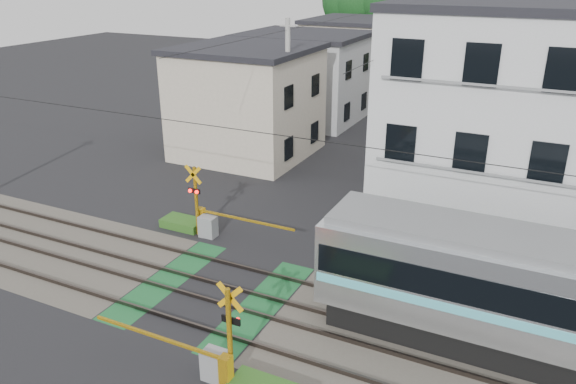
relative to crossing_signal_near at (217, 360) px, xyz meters
The scene contains 11 objects.
ground 4.53m from the crossing_signal_near, 125.29° to the left, with size 120.00×120.00×0.00m, color black.
track_bed 4.53m from the crossing_signal_near, 125.29° to the left, with size 120.00×120.00×0.14m.
crossing_signal_near is the anchor object (origin of this frame).
crossing_signal_far 8.95m from the crossing_signal_near, 125.29° to the left, with size 4.74×0.65×3.09m.
apartment_block 14.95m from the crossing_signal_near, 65.78° to the left, with size 10.20×8.36×9.30m.
houses_row 29.77m from the crossing_signal_near, 94.51° to the left, with size 22.07×31.35×6.80m.
tree_hill 53.14m from the crossing_signal_near, 93.32° to the left, with size 40.00×12.71×11.87m.
catenary 5.84m from the crossing_signal_near, 47.20° to the left, with size 60.00×5.04×7.00m.
utility_poles 27.12m from the crossing_signal_near, 97.77° to the left, with size 7.90×42.00×8.00m.
pedestrian 29.42m from the crossing_signal_near, 93.22° to the left, with size 0.58×0.38×1.58m, color #312B36.
weed_patches 3.70m from the crossing_signal_near, 103.09° to the left, with size 10.25×8.80×0.40m.
Camera 1 is at (9.64, -13.79, 10.53)m, focal length 35.00 mm.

